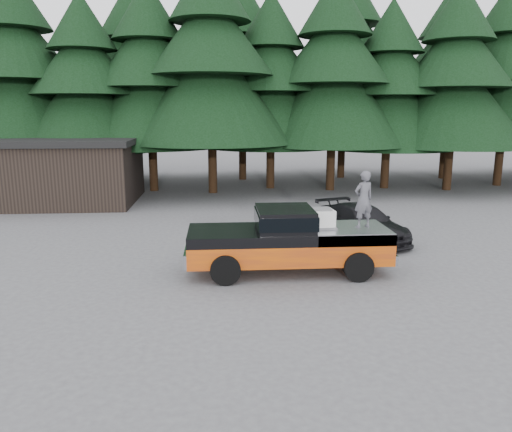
{
  "coord_description": "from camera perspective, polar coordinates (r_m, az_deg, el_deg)",
  "views": [
    {
      "loc": [
        -0.68,
        -14.22,
        4.69
      ],
      "look_at": [
        0.4,
        0.0,
        1.66
      ],
      "focal_mm": 35.0,
      "sensor_mm": 36.0,
      "label": 1
    }
  ],
  "objects": [
    {
      "name": "parked_car",
      "position": [
        18.72,
        12.02,
        -0.77
      ],
      "size": [
        3.11,
        4.71,
        1.27
      ],
      "primitive_type": "imported",
      "rotation": [
        0.0,
        0.0,
        0.33
      ],
      "color": "black",
      "rests_on": "ground"
    },
    {
      "name": "pickup_truck",
      "position": [
        14.71,
        3.65,
        -3.89
      ],
      "size": [
        6.0,
        2.04,
        1.33
      ],
      "primitive_type": null,
      "color": "#CA5004",
      "rests_on": "ground"
    },
    {
      "name": "air_compressor",
      "position": [
        14.61,
        7.39,
        -0.35
      ],
      "size": [
        0.79,
        0.67,
        0.51
      ],
      "primitive_type": "cube",
      "rotation": [
        0.0,
        0.0,
        0.06
      ],
      "color": "silver",
      "rests_on": "pickup_truck"
    },
    {
      "name": "man_on_bed",
      "position": [
        14.77,
        12.19,
        1.88
      ],
      "size": [
        0.7,
        0.56,
        1.66
      ],
      "primitive_type": "imported",
      "rotation": [
        0.0,
        0.0,
        3.45
      ],
      "color": "#4C4C53",
      "rests_on": "pickup_truck"
    },
    {
      "name": "truck_cab",
      "position": [
        14.46,
        3.31,
        -0.24
      ],
      "size": [
        1.66,
        1.9,
        0.59
      ],
      "primitive_type": "cube",
      "color": "black",
      "rests_on": "pickup_truck"
    },
    {
      "name": "utility_building",
      "position": [
        27.67,
        -21.9,
        4.88
      ],
      "size": [
        8.4,
        6.4,
        3.3
      ],
      "color": "black",
      "rests_on": "ground"
    },
    {
      "name": "treeline",
      "position": [
        31.58,
        -2.44,
        17.52
      ],
      "size": [
        60.15,
        16.05,
        17.5
      ],
      "color": "black",
      "rests_on": "ground"
    },
    {
      "name": "ground",
      "position": [
        14.99,
        -1.55,
        -6.23
      ],
      "size": [
        120.0,
        120.0,
        0.0
      ],
      "primitive_type": "plane",
      "color": "#4A4A4D",
      "rests_on": "ground"
    }
  ]
}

